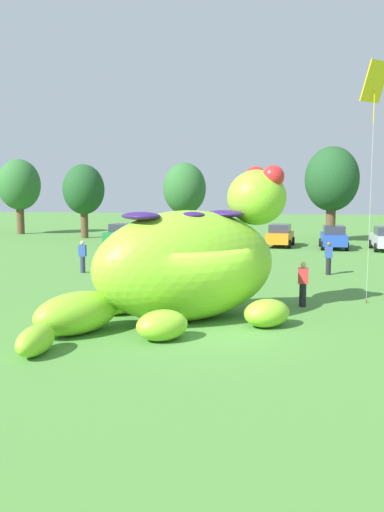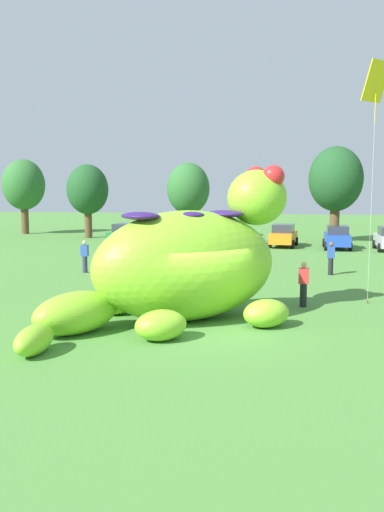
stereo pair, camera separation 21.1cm
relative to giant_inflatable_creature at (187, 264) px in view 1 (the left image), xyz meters
The scene contains 16 objects.
ground_plane 2.60m from the giant_inflatable_creature, 49.43° to the right, with size 160.00×160.00×0.00m, color #4C8438.
giant_inflatable_creature is the anchor object (origin of this frame).
car_green 25.06m from the giant_inflatable_creature, 111.97° to the left, with size 2.19×4.22×1.72m.
car_red 23.93m from the giant_inflatable_creature, 102.68° to the left, with size 2.44×4.32×1.72m.
car_white 23.46m from the giant_inflatable_creature, 93.88° to the left, with size 2.13×4.20×1.72m.
car_orange 24.70m from the giant_inflatable_creature, 83.49° to the left, with size 2.28×4.26×1.72m.
car_blue 24.59m from the giant_inflatable_creature, 74.09° to the left, with size 1.96×4.11×1.72m.
tree_far_left 39.19m from the giant_inflatable_creature, 125.06° to the left, with size 4.10×4.10×7.27m.
tree_left 32.52m from the giant_inflatable_creature, 116.92° to the left, with size 3.71×3.71×6.59m.
tree_mid_left 30.35m from the giant_inflatable_creature, 100.75° to the left, with size 3.77×3.77×6.70m.
tree_centre_left 30.12m from the giant_inflatable_creature, 76.66° to the left, with size 4.45×4.45×7.90m.
spectator_near_inflatable 4.98m from the giant_inflatable_creature, 36.03° to the left, with size 0.38×0.26×1.71m.
spectator_mid_field 12.25m from the giant_inflatable_creature, 63.42° to the left, with size 0.38×0.26×1.71m.
spectator_by_cars 11.93m from the giant_inflatable_creature, 128.06° to the left, with size 0.38×0.26×1.71m.
spectator_wandering 16.72m from the giant_inflatable_creature, 95.96° to the left, with size 0.38×0.26×1.71m.
tethered_flying_kite 9.81m from the giant_inflatable_creature, 31.31° to the left, with size 1.13×1.13×9.11m.
Camera 1 is at (2.14, -16.55, 4.45)m, focal length 38.34 mm.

